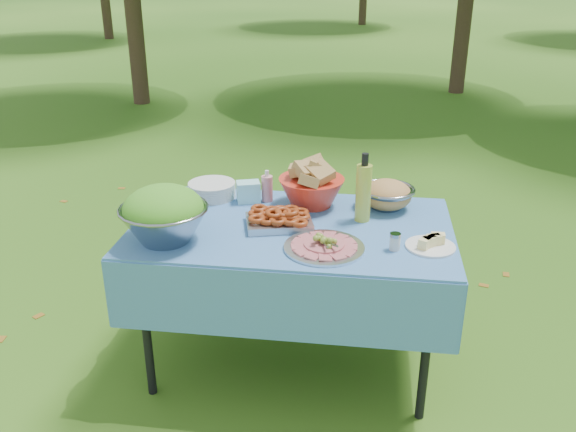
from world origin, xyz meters
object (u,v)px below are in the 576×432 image
object	(u,v)px
picnic_table	(291,297)
salad_bowl	(164,214)
pasta_bowl_steel	(387,194)
charcuterie_platter	(324,240)
oil_bottle	(364,187)
bread_bowl	(312,185)
plate_stack	(212,190)

from	to	relation	value
picnic_table	salad_bowl	bearing A→B (deg)	-156.23
salad_bowl	picnic_table	bearing A→B (deg)	23.77
salad_bowl	pasta_bowl_steel	bearing A→B (deg)	27.93
salad_bowl	pasta_bowl_steel	world-z (taller)	salad_bowl
charcuterie_platter	oil_bottle	size ratio (longest dim) A/B	1.06
salad_bowl	bread_bowl	distance (m)	0.76
bread_bowl	oil_bottle	xyz separation A→B (m)	(0.25, -0.15, 0.06)
picnic_table	charcuterie_platter	size ratio (longest dim) A/B	4.24
pasta_bowl_steel	plate_stack	bearing A→B (deg)	178.50
plate_stack	bread_bowl	world-z (taller)	bread_bowl
bread_bowl	plate_stack	bearing A→B (deg)	175.41
oil_bottle	picnic_table	bearing A→B (deg)	-161.45
picnic_table	pasta_bowl_steel	size ratio (longest dim) A/B	5.54
picnic_table	bread_bowl	distance (m)	0.56
picnic_table	plate_stack	xyz separation A→B (m)	(-0.45, 0.30, 0.42)
picnic_table	pasta_bowl_steel	world-z (taller)	pasta_bowl_steel
bread_bowl	picnic_table	bearing A→B (deg)	-104.07
oil_bottle	pasta_bowl_steel	bearing A→B (deg)	56.01
plate_stack	oil_bottle	size ratio (longest dim) A/B	0.74
bread_bowl	salad_bowl	bearing A→B (deg)	-140.24
bread_bowl	oil_bottle	bearing A→B (deg)	-30.77
picnic_table	charcuterie_platter	bearing A→B (deg)	-52.74
salad_bowl	plate_stack	xyz separation A→B (m)	(0.07, 0.53, -0.09)
picnic_table	bread_bowl	xyz separation A→B (m)	(0.06, 0.26, 0.49)
picnic_table	pasta_bowl_steel	xyz separation A→B (m)	(0.43, 0.28, 0.45)
salad_bowl	oil_bottle	size ratio (longest dim) A/B	1.17
salad_bowl	charcuterie_platter	size ratio (longest dim) A/B	1.10
bread_bowl	pasta_bowl_steel	world-z (taller)	bread_bowl
pasta_bowl_steel	oil_bottle	xyz separation A→B (m)	(-0.11, -0.17, 0.09)
charcuterie_platter	pasta_bowl_steel	bearing A→B (deg)	61.75
plate_stack	bread_bowl	distance (m)	0.52
pasta_bowl_steel	oil_bottle	size ratio (longest dim) A/B	0.81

